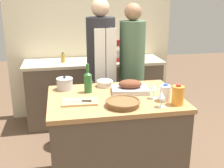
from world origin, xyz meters
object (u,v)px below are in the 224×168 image
Objects in this scene: wine_bottle_green at (88,81)px; person_cook_aproned at (101,67)px; roasting_pan at (130,87)px; wicker_basket at (123,103)px; knife_chef at (80,101)px; wine_glass_left at (161,96)px; stand_mixer at (122,52)px; cutting_board at (80,102)px; stock_pot at (65,84)px; person_cook_guest at (132,67)px; juice_jug at (178,95)px; wine_glass_right at (154,88)px; mixing_bowl at (105,83)px; condiment_bottle_tall at (136,55)px; milk_jug at (165,93)px; condiment_bottle_short at (63,58)px.

person_cook_aproned is at bearing 71.74° from wine_bottle_green.
roasting_pan is 0.37m from wicker_basket.
wine_bottle_green is 0.75m from person_cook_aproned.
person_cook_aproned reaches higher than knife_chef.
stand_mixer reaches higher than wine_glass_left.
cutting_board is 1.03× the size of stand_mixer.
stock_pot is 0.09× the size of person_cook_guest.
wine_bottle_green is (-0.71, 0.46, 0.03)m from juice_jug.
stand_mixer is at bearing 87.86° from wine_glass_right.
stand_mixer is at bearing 64.92° from cutting_board.
mixing_bowl is 0.74m from wine_glass_left.
wine_glass_left is at bearing -98.82° from condiment_bottle_tall.
wine_bottle_green is (-0.64, 0.35, 0.04)m from milk_jug.
condiment_bottle_tall is (0.93, 1.54, 0.05)m from knife_chef.
stock_pot is 0.09× the size of person_cook_aproned.
person_cook_aproned is (-0.41, 1.06, -0.00)m from milk_jug.
person_cook_aproned is (-0.16, 0.78, 0.02)m from roasting_pan.
milk_jug reaches higher than knife_chef.
person_cook_guest is (0.83, -0.65, -0.01)m from condiment_bottle_short.
juice_jug is at bearing -86.80° from stand_mixer.
wine_bottle_green is (-0.40, 0.07, 0.06)m from roasting_pan.
juice_jug is (0.53, -0.61, 0.05)m from mixing_bowl.
cutting_board is at bearing -86.31° from condiment_bottle_short.
wicker_basket is 0.48m from wine_bottle_green.
mixing_bowl is at bearing 39.44° from wine_bottle_green.
cutting_board is at bearing -133.96° from person_cook_guest.
condiment_bottle_short is at bearing 115.13° from wine_glass_right.
stand_mixer is at bearing 88.06° from wine_glass_left.
knife_chef is at bearing -120.44° from person_cook_aproned.
stock_pot is 0.74× the size of knife_chef.
stand_mixer reaches higher than wicker_basket.
milk_jug is at bearing -48.15° from mixing_bowl.
wine_glass_left is 1.99m from condiment_bottle_short.
stock_pot is 1.02m from person_cook_guest.
cutting_board is at bearing -115.08° from stand_mixer.
stand_mixer is at bearing 65.06° from knife_chef.
wine_glass_left is (0.31, -0.08, 0.07)m from wicker_basket.
wine_glass_right is at bearing -49.27° from mixing_bowl.
person_cook_aproned is at bearing 90.81° from wicker_basket.
condiment_bottle_tall is 0.09× the size of person_cook_guest.
person_cook_guest is (0.00, -0.57, -0.08)m from stand_mixer.
wine_glass_left is at bearing -59.80° from mixing_bowl.
stand_mixer reaches higher than mixing_bowl.
wine_bottle_green is 0.30m from knife_chef.
cutting_board is (-0.50, -0.20, -0.04)m from roasting_pan.
stand_mixer is at bearing 82.60° from person_cook_guest.
wine_bottle_green is (-0.25, 0.41, 0.08)m from wicker_basket.
wine_bottle_green is at bearing -81.27° from condiment_bottle_short.
knife_chef is at bearing -157.87° from roasting_pan.
milk_jug is at bearing -63.60° from condiment_bottle_short.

